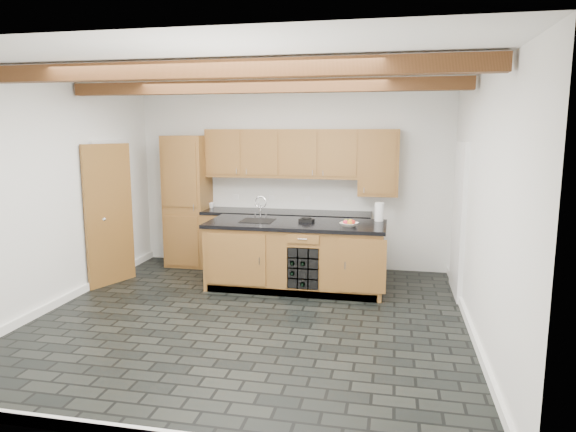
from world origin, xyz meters
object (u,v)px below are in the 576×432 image
fruit_bowl (349,225)px  island (296,255)px  kitchen_scale (307,220)px  paper_towel (379,212)px

fruit_bowl → island: bearing=167.6°
kitchen_scale → paper_towel: (0.98, 0.28, 0.10)m
kitchen_scale → fruit_bowl: 0.64m
paper_towel → fruit_bowl: bearing=-126.5°
fruit_bowl → paper_towel: 0.64m
fruit_bowl → kitchen_scale: bearing=159.7°
kitchen_scale → paper_towel: bearing=29.8°
fruit_bowl → paper_towel: bearing=53.5°
kitchen_scale → fruit_bowl: bearing=-6.6°
island → paper_towel: 1.31m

